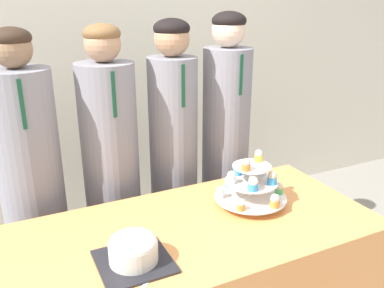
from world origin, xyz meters
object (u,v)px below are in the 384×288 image
object	(u,v)px
student_1	(112,178)
student_2	(174,163)
round_cake	(133,249)
student_3	(225,152)
cupcake_stand	(251,184)
student_0	(34,194)

from	to	relation	value
student_1	student_2	xyz separation A→B (m)	(0.36, -0.00, 0.02)
round_cake	student_3	bearing A→B (deg)	42.35
cupcake_stand	student_2	xyz separation A→B (m)	(-0.15, 0.57, -0.08)
student_0	student_2	bearing A→B (deg)	-0.00
student_0	student_1	size ratio (longest dim) A/B	1.00
round_cake	student_1	xyz separation A→B (m)	(0.13, 0.76, -0.05)
cupcake_stand	round_cake	bearing A→B (deg)	-163.18
round_cake	student_3	distance (m)	1.13
round_cake	cupcake_stand	distance (m)	0.67
cupcake_stand	student_3	world-z (taller)	student_3
round_cake	student_1	distance (m)	0.77
round_cake	cupcake_stand	xyz separation A→B (m)	(0.64, 0.19, 0.05)
cupcake_stand	student_1	size ratio (longest dim) A/B	0.22
round_cake	student_2	world-z (taller)	student_2
round_cake	student_2	xyz separation A→B (m)	(0.49, 0.76, -0.03)
round_cake	student_2	bearing A→B (deg)	57.11
student_1	student_2	distance (m)	0.36
student_0	student_3	bearing A→B (deg)	-0.00
student_1	cupcake_stand	bearing A→B (deg)	-47.86
round_cake	student_2	size ratio (longest dim) A/B	0.17
student_0	student_3	size ratio (longest dim) A/B	0.97
student_3	student_2	bearing A→B (deg)	-180.00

